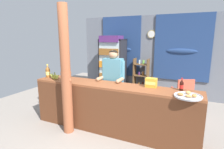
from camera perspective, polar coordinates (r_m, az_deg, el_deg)
ground_plane at (r=4.54m, az=5.52°, el=-12.72°), size 8.16×8.16×0.00m
back_wall_curtained at (r=6.02m, az=11.96°, el=6.19°), size 4.74×0.22×2.55m
stall_counter at (r=3.53m, az=-1.14°, el=-9.55°), size 3.34×0.53×0.97m
timber_post at (r=3.53m, az=-14.42°, el=0.05°), size 0.22×0.20×2.47m
drink_fridge at (r=5.84m, az=0.09°, el=3.67°), size 0.76×0.64×1.93m
bottle_shelf_rack at (r=5.88m, az=9.18°, el=-0.62°), size 0.48×0.28×1.21m
plastic_lawn_chair at (r=4.98m, az=21.62°, el=-5.25°), size 0.59×0.59×0.86m
shopkeeper at (r=3.92m, az=0.31°, el=-0.91°), size 0.53×0.42×1.61m
soda_bottle_iced_tea at (r=4.39m, az=-19.70°, el=0.84°), size 0.10×0.10×0.30m
soda_bottle_cola at (r=3.33m, az=21.22°, el=-3.18°), size 0.07×0.07×0.22m
snack_box_choco_powder at (r=3.40m, az=12.31°, el=-2.53°), size 0.20×0.14×0.17m
pastry_tray at (r=3.03m, az=22.95°, el=-6.28°), size 0.42×0.42×0.07m
banana_bunch at (r=4.13m, az=-17.73°, el=-0.63°), size 0.27×0.05×0.16m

